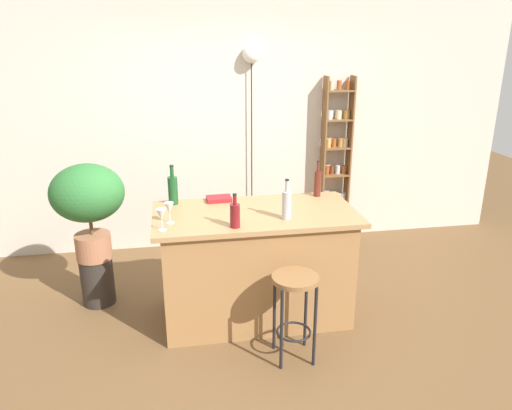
{
  "coord_description": "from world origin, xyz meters",
  "views": [
    {
      "loc": [
        -0.63,
        -3.32,
        2.27
      ],
      "look_at": [
        0.05,
        0.55,
        0.91
      ],
      "focal_mm": 34.01,
      "sensor_mm": 36.0,
      "label": 1
    }
  ],
  "objects_px": {
    "potted_plant": "(88,199)",
    "bottle_wine_red": "(235,215)",
    "spice_shelf": "(336,162)",
    "plant_stool": "(98,280)",
    "wine_glass_left": "(161,215)",
    "pendant_globe_light": "(251,58)",
    "bottle_spirits_clear": "(287,204)",
    "bottle_soda_blue": "(173,189)",
    "wine_glass_center": "(169,209)",
    "cookbook": "(219,199)",
    "bottle_sauce_amber": "(317,183)",
    "bar_stool": "(295,298)"
  },
  "relations": [
    {
      "from": "cookbook",
      "to": "bottle_wine_red",
      "type": "bearing_deg",
      "value": -87.08
    },
    {
      "from": "plant_stool",
      "to": "bottle_spirits_clear",
      "type": "height_order",
      "value": "bottle_spirits_clear"
    },
    {
      "from": "plant_stool",
      "to": "wine_glass_center",
      "type": "relative_size",
      "value": 2.67
    },
    {
      "from": "spice_shelf",
      "to": "bottle_wine_red",
      "type": "height_order",
      "value": "spice_shelf"
    },
    {
      "from": "spice_shelf",
      "to": "plant_stool",
      "type": "bearing_deg",
      "value": -157.31
    },
    {
      "from": "bottle_sauce_amber",
      "to": "cookbook",
      "type": "bearing_deg",
      "value": 178.83
    },
    {
      "from": "plant_stool",
      "to": "pendant_globe_light",
      "type": "height_order",
      "value": "pendant_globe_light"
    },
    {
      "from": "wine_glass_left",
      "to": "pendant_globe_light",
      "type": "xyz_separation_m",
      "value": [
        0.96,
        1.81,
        1.01
      ]
    },
    {
      "from": "bottle_sauce_amber",
      "to": "cookbook",
      "type": "relative_size",
      "value": 1.53
    },
    {
      "from": "bar_stool",
      "to": "bottle_sauce_amber",
      "type": "xyz_separation_m",
      "value": [
        0.43,
        0.95,
        0.56
      ]
    },
    {
      "from": "potted_plant",
      "to": "bottle_wine_red",
      "type": "bearing_deg",
      "value": -32.63
    },
    {
      "from": "potted_plant",
      "to": "bottle_wine_red",
      "type": "distance_m",
      "value": 1.37
    },
    {
      "from": "spice_shelf",
      "to": "plant_stool",
      "type": "relative_size",
      "value": 4.3
    },
    {
      "from": "bottle_wine_red",
      "to": "cookbook",
      "type": "relative_size",
      "value": 1.24
    },
    {
      "from": "potted_plant",
      "to": "bottle_wine_red",
      "type": "xyz_separation_m",
      "value": [
        1.15,
        -0.74,
        0.05
      ]
    },
    {
      "from": "bar_stool",
      "to": "bottle_soda_blue",
      "type": "relative_size",
      "value": 2.0
    },
    {
      "from": "bottle_spirits_clear",
      "to": "wine_glass_left",
      "type": "bearing_deg",
      "value": -175.67
    },
    {
      "from": "plant_stool",
      "to": "potted_plant",
      "type": "xyz_separation_m",
      "value": [
        0.0,
        0.0,
        0.77
      ]
    },
    {
      "from": "wine_glass_left",
      "to": "bottle_wine_red",
      "type": "bearing_deg",
      "value": -3.92
    },
    {
      "from": "spice_shelf",
      "to": "potted_plant",
      "type": "height_order",
      "value": "spice_shelf"
    },
    {
      "from": "spice_shelf",
      "to": "pendant_globe_light",
      "type": "distance_m",
      "value": 1.48
    },
    {
      "from": "spice_shelf",
      "to": "bottle_spirits_clear",
      "type": "bearing_deg",
      "value": -119.94
    },
    {
      "from": "spice_shelf",
      "to": "pendant_globe_light",
      "type": "height_order",
      "value": "pendant_globe_light"
    },
    {
      "from": "bar_stool",
      "to": "pendant_globe_light",
      "type": "height_order",
      "value": "pendant_globe_light"
    },
    {
      "from": "bar_stool",
      "to": "bottle_sauce_amber",
      "type": "distance_m",
      "value": 1.19
    },
    {
      "from": "bottle_spirits_clear",
      "to": "pendant_globe_light",
      "type": "distance_m",
      "value": 2.01
    },
    {
      "from": "pendant_globe_light",
      "to": "bottle_wine_red",
      "type": "bearing_deg",
      "value": -103.16
    },
    {
      "from": "bottle_wine_red",
      "to": "bottle_sauce_amber",
      "type": "xyz_separation_m",
      "value": [
        0.81,
        0.62,
        0.02
      ]
    },
    {
      "from": "potted_plant",
      "to": "bottle_soda_blue",
      "type": "height_order",
      "value": "potted_plant"
    },
    {
      "from": "wine_glass_left",
      "to": "cookbook",
      "type": "xyz_separation_m",
      "value": [
        0.48,
        0.6,
        -0.1
      ]
    },
    {
      "from": "bottle_soda_blue",
      "to": "wine_glass_center",
      "type": "distance_m",
      "value": 0.45
    },
    {
      "from": "bottle_soda_blue",
      "to": "wine_glass_center",
      "type": "bearing_deg",
      "value": -94.09
    },
    {
      "from": "bottle_soda_blue",
      "to": "bottle_spirits_clear",
      "type": "xyz_separation_m",
      "value": [
        0.86,
        -0.51,
        -0.01
      ]
    },
    {
      "from": "bar_stool",
      "to": "plant_stool",
      "type": "relative_size",
      "value": 1.54
    },
    {
      "from": "potted_plant",
      "to": "spice_shelf",
      "type": "bearing_deg",
      "value": 22.69
    },
    {
      "from": "spice_shelf",
      "to": "bottle_spirits_clear",
      "type": "distance_m",
      "value": 1.96
    },
    {
      "from": "cookbook",
      "to": "bottle_sauce_amber",
      "type": "bearing_deg",
      "value": -3.32
    },
    {
      "from": "bottle_wine_red",
      "to": "bottle_soda_blue",
      "type": "distance_m",
      "value": 0.76
    },
    {
      "from": "cookbook",
      "to": "pendant_globe_light",
      "type": "relative_size",
      "value": 0.1
    },
    {
      "from": "spice_shelf",
      "to": "plant_stool",
      "type": "height_order",
      "value": "spice_shelf"
    },
    {
      "from": "potted_plant",
      "to": "cookbook",
      "type": "relative_size",
      "value": 4.04
    },
    {
      "from": "plant_stool",
      "to": "bar_stool",
      "type": "bearing_deg",
      "value": -34.97
    },
    {
      "from": "wine_glass_center",
      "to": "bar_stool",
      "type": "bearing_deg",
      "value": -30.52
    },
    {
      "from": "bottle_spirits_clear",
      "to": "wine_glass_center",
      "type": "xyz_separation_m",
      "value": [
        -0.89,
        0.06,
        -0.0
      ]
    },
    {
      "from": "bottle_wine_red",
      "to": "bar_stool",
      "type": "bearing_deg",
      "value": -41.29
    },
    {
      "from": "spice_shelf",
      "to": "plant_stool",
      "type": "xyz_separation_m",
      "value": [
        -2.54,
        -1.06,
        -0.72
      ]
    },
    {
      "from": "bar_stool",
      "to": "potted_plant",
      "type": "distance_m",
      "value": 1.93
    },
    {
      "from": "spice_shelf",
      "to": "cookbook",
      "type": "relative_size",
      "value": 8.97
    },
    {
      "from": "bottle_wine_red",
      "to": "pendant_globe_light",
      "type": "xyz_separation_m",
      "value": [
        0.43,
        1.84,
        1.03
      ]
    },
    {
      "from": "spice_shelf",
      "to": "wine_glass_left",
      "type": "relative_size",
      "value": 11.49
    }
  ]
}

